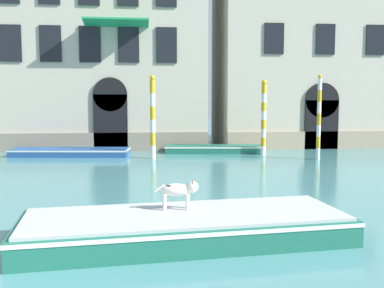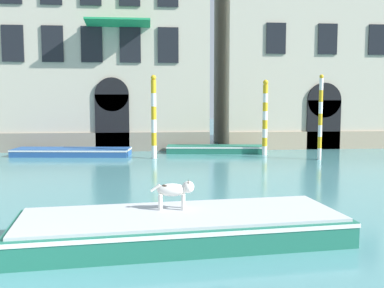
% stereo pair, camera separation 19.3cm
% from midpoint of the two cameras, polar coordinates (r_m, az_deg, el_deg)
% --- Properties ---
extents(palazzo_right, '(11.36, 6.13, 15.03)m').
position_cam_midpoint_polar(palazzo_right, '(30.50, 14.20, 14.19)').
color(palazzo_right, '#BCB29E').
rests_on(palazzo_right, ground_plane).
extents(boat_foreground, '(6.97, 3.01, 0.58)m').
position_cam_midpoint_polar(boat_foreground, '(9.52, -1.41, -10.36)').
color(boat_foreground, '#1E6651').
rests_on(boat_foreground, ground_plane).
extents(dog_on_deck, '(0.95, 0.32, 0.63)m').
position_cam_midpoint_polar(dog_on_deck, '(9.69, -2.22, -5.90)').
color(dog_on_deck, silver).
rests_on(dog_on_deck, boat_foreground).
extents(boat_moored_near_palazzo, '(6.14, 2.39, 0.38)m').
position_cam_midpoint_polar(boat_moored_near_palazzo, '(24.08, -15.40, -0.98)').
color(boat_moored_near_palazzo, '#234C8C').
rests_on(boat_moored_near_palazzo, ground_plane).
extents(boat_moored_far, '(5.42, 1.94, 0.40)m').
position_cam_midpoint_polar(boat_moored_far, '(24.55, 2.57, -0.62)').
color(boat_moored_far, '#1E6651').
rests_on(boat_moored_far, ground_plane).
extents(mooring_pole_0, '(0.27, 0.27, 3.93)m').
position_cam_midpoint_polar(mooring_pole_0, '(23.78, 8.85, 3.39)').
color(mooring_pole_0, white).
rests_on(mooring_pole_0, ground_plane).
extents(mooring_pole_1, '(0.26, 0.26, 4.10)m').
position_cam_midpoint_polar(mooring_pole_1, '(22.12, -5.27, 3.47)').
color(mooring_pole_1, white).
rests_on(mooring_pole_1, ground_plane).
extents(mooring_pole_2, '(0.20, 0.20, 4.10)m').
position_cam_midpoint_polar(mooring_pole_2, '(22.50, 15.59, 3.31)').
color(mooring_pole_2, white).
rests_on(mooring_pole_2, ground_plane).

